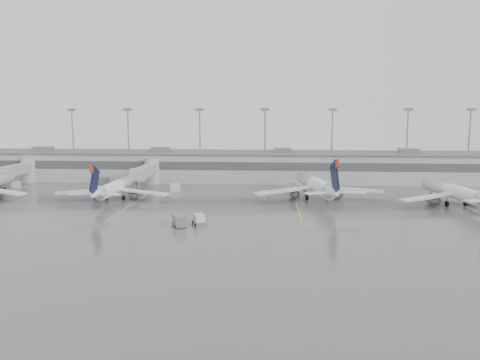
# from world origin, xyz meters

# --- Properties ---
(ground) EXTENTS (260.00, 260.00, 0.00)m
(ground) POSITION_xyz_m (0.00, 0.00, 0.00)
(ground) COLOR #535355
(ground) RESTS_ON ground
(terminal) EXTENTS (152.00, 17.00, 9.45)m
(terminal) POSITION_xyz_m (-0.01, 57.98, 4.17)
(terminal) COLOR #9D9D98
(terminal) RESTS_ON ground
(light_masts) EXTENTS (142.40, 8.00, 20.60)m
(light_masts) POSITION_xyz_m (0.00, 63.75, 12.03)
(light_masts) COLOR gray
(light_masts) RESTS_ON ground
(jet_bridge_left) EXTENTS (4.00, 17.20, 7.00)m
(jet_bridge_left) POSITION_xyz_m (-55.50, 45.72, 3.87)
(jet_bridge_left) COLOR #999B9E
(jet_bridge_left) RESTS_ON ground
(jet_bridge_right) EXTENTS (4.00, 17.20, 7.00)m
(jet_bridge_right) POSITION_xyz_m (-20.50, 45.72, 3.87)
(jet_bridge_right) COLOR #999B9E
(jet_bridge_right) RESTS_ON ground
(stand_markings) EXTENTS (105.25, 40.00, 0.01)m
(stand_markings) POSITION_xyz_m (-0.00, 24.00, 0.01)
(stand_markings) COLOR yellow
(stand_markings) RESTS_ON ground
(jet_mid_left) EXTENTS (25.48, 28.54, 9.24)m
(jet_mid_left) POSITION_xyz_m (-22.67, 25.90, 2.87)
(jet_mid_left) COLOR white
(jet_mid_left) RESTS_ON ground
(jet_mid_right) EXTENTS (28.89, 32.64, 10.62)m
(jet_mid_right) POSITION_xyz_m (22.16, 29.57, 3.30)
(jet_mid_right) COLOR white
(jet_mid_right) RESTS_ON ground
(jet_far_right) EXTENTS (26.08, 29.45, 9.57)m
(jet_far_right) POSITION_xyz_m (50.46, 24.24, 2.98)
(jet_far_right) COLOR white
(jet_far_right) RESTS_ON ground
(baggage_tug) EXTENTS (2.86, 3.45, 1.91)m
(baggage_tug) POSITION_xyz_m (-0.28, 3.43, 0.74)
(baggage_tug) COLOR silver
(baggage_tug) RESTS_ON ground
(baggage_cart) EXTENTS (2.97, 3.68, 2.06)m
(baggage_cart) POSITION_xyz_m (-3.48, 2.23, 1.08)
(baggage_cart) COLOR slate
(baggage_cart) RESTS_ON ground
(gse_uld_a) EXTENTS (2.52, 2.04, 1.55)m
(gse_uld_a) POSITION_xyz_m (-54.55, 41.39, 0.77)
(gse_uld_a) COLOR silver
(gse_uld_a) RESTS_ON ground
(gse_uld_b) EXTENTS (2.70, 2.01, 1.76)m
(gse_uld_b) POSITION_xyz_m (-11.85, 38.84, 0.88)
(gse_uld_b) COLOR silver
(gse_uld_b) RESTS_ON ground
(gse_uld_c) EXTENTS (2.57, 1.90, 1.68)m
(gse_uld_c) POSITION_xyz_m (17.04, 43.84, 0.84)
(gse_uld_c) COLOR silver
(gse_uld_c) RESTS_ON ground
(gse_loader) EXTENTS (1.89, 2.94, 1.81)m
(gse_loader) POSITION_xyz_m (-33.52, 48.68, 0.90)
(gse_loader) COLOR slate
(gse_loader) RESTS_ON ground
(cone_a) EXTENTS (0.51, 0.51, 0.80)m
(cone_a) POSITION_xyz_m (-57.78, 41.95, 0.40)
(cone_a) COLOR #EB4B04
(cone_a) RESTS_ON ground
(cone_b) EXTENTS (0.39, 0.39, 0.63)m
(cone_b) POSITION_xyz_m (-12.59, 30.41, 0.31)
(cone_b) COLOR #EB4B04
(cone_b) RESTS_ON ground
(cone_c) EXTENTS (0.40, 0.40, 0.63)m
(cone_c) POSITION_xyz_m (11.57, 30.05, 0.32)
(cone_c) COLOR #EB4B04
(cone_c) RESTS_ON ground
(cone_d) EXTENTS (0.45, 0.45, 0.71)m
(cone_d) POSITION_xyz_m (50.88, 40.49, 0.35)
(cone_d) COLOR #EB4B04
(cone_d) RESTS_ON ground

